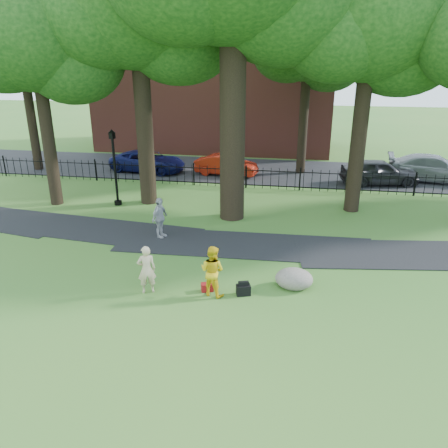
% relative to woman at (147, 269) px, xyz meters
% --- Properties ---
extents(ground, '(120.00, 120.00, 0.00)m').
position_rel_woman_xyz_m(ground, '(1.52, 0.24, -0.78)').
color(ground, '#326B25').
rests_on(ground, ground).
extents(footpath, '(36.07, 3.85, 0.03)m').
position_rel_woman_xyz_m(footpath, '(2.52, 4.14, -0.78)').
color(footpath, black).
rests_on(footpath, ground).
extents(street, '(80.00, 7.00, 0.02)m').
position_rel_woman_xyz_m(street, '(1.52, 16.24, -0.78)').
color(street, black).
rests_on(street, ground).
extents(iron_fence, '(44.00, 0.04, 1.20)m').
position_rel_woman_xyz_m(iron_fence, '(1.52, 12.24, -0.18)').
color(iron_fence, black).
rests_on(iron_fence, ground).
extents(brick_building, '(18.00, 8.00, 12.00)m').
position_rel_woman_xyz_m(brick_building, '(-2.48, 24.24, 5.22)').
color(brick_building, brown).
rests_on(brick_building, ground).
extents(tree_row, '(26.82, 7.96, 12.42)m').
position_rel_woman_xyz_m(tree_row, '(2.03, 8.64, 7.37)').
color(tree_row, black).
rests_on(tree_row, ground).
extents(woman, '(0.67, 0.58, 1.56)m').
position_rel_woman_xyz_m(woman, '(0.00, 0.00, 0.00)').
color(woman, '#C7AE89').
rests_on(woman, ground).
extents(man, '(0.94, 0.83, 1.61)m').
position_rel_woman_xyz_m(man, '(2.02, 0.21, 0.03)').
color(man, gold).
rests_on(man, ground).
extents(pedestrian, '(0.65, 1.06, 1.69)m').
position_rel_woman_xyz_m(pedestrian, '(-0.97, 4.34, 0.06)').
color(pedestrian, '#A4A3A8').
rests_on(pedestrian, ground).
extents(boulder, '(1.37, 1.14, 0.70)m').
position_rel_woman_xyz_m(boulder, '(4.49, 1.10, -0.43)').
color(boulder, '#625F52').
rests_on(boulder, ground).
extents(lamppost, '(0.37, 0.37, 3.73)m').
position_rel_woman_xyz_m(lamppost, '(-4.38, 8.10, 1.05)').
color(lamppost, black).
rests_on(lamppost, ground).
extents(backpack, '(0.49, 0.39, 0.32)m').
position_rel_woman_xyz_m(backpack, '(2.96, 0.35, -0.62)').
color(backpack, black).
rests_on(backpack, ground).
extents(red_bag, '(0.43, 0.35, 0.26)m').
position_rel_woman_xyz_m(red_bag, '(1.81, 0.39, -0.65)').
color(red_bag, maroon).
rests_on(red_bag, ground).
extents(red_sedan, '(4.03, 1.91, 1.27)m').
position_rel_woman_xyz_m(red_sedan, '(-0.05, 14.85, -0.14)').
color(red_sedan, '#9D1C0C').
rests_on(red_sedan, ground).
extents(navy_van, '(5.06, 2.85, 1.33)m').
position_rel_woman_xyz_m(navy_van, '(-5.17, 14.94, -0.11)').
color(navy_van, '#0C1140').
rests_on(navy_van, ground).
extents(grey_car, '(4.56, 2.43, 1.48)m').
position_rel_woman_xyz_m(grey_car, '(9.00, 14.28, -0.04)').
color(grey_car, black).
rests_on(grey_car, ground).
extents(silver_car, '(5.54, 2.83, 1.54)m').
position_rel_woman_xyz_m(silver_car, '(12.29, 15.56, -0.01)').
color(silver_car, gray).
rests_on(silver_car, ground).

